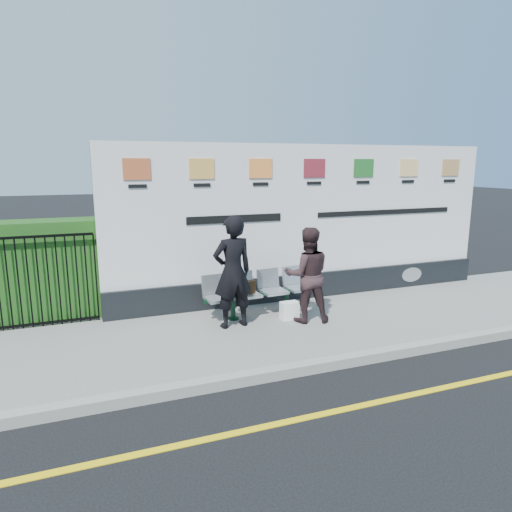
{
  "coord_description": "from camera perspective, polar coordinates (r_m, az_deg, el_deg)",
  "views": [
    {
      "loc": [
        -3.68,
        -4.08,
        2.77
      ],
      "look_at": [
        -1.04,
        2.85,
        1.25
      ],
      "focal_mm": 32.0,
      "sensor_mm": 36.0,
      "label": 1
    }
  ],
  "objects": [
    {
      "name": "woman_left",
      "position": [
        7.37,
        -2.94,
        -2.02
      ],
      "size": [
        0.72,
        0.52,
        1.84
      ],
      "primitive_type": "imported",
      "rotation": [
        0.0,
        0.0,
        3.26
      ],
      "color": "black",
      "rests_on": "pavement"
    },
    {
      "name": "kerb",
      "position": [
        6.83,
        14.13,
        -12.08
      ],
      "size": [
        14.0,
        0.18,
        0.14
      ],
      "primitive_type": "cube",
      "color": "gray",
      "rests_on": "ground"
    },
    {
      "name": "pavement",
      "position": [
        8.01,
        7.95,
        -8.31
      ],
      "size": [
        14.0,
        3.0,
        0.12
      ],
      "primitive_type": "cube",
      "color": "gray",
      "rests_on": "ground"
    },
    {
      "name": "carrier_bag_white",
      "position": [
        7.94,
        4.21,
        -6.8
      ],
      "size": [
        0.31,
        0.18,
        0.31
      ],
      "primitive_type": "cube",
      "color": "white",
      "rests_on": "pavement"
    },
    {
      "name": "billboard",
      "position": [
        9.07,
        6.87,
        2.93
      ],
      "size": [
        8.0,
        0.3,
        3.0
      ],
      "color": "black",
      "rests_on": "pavement"
    },
    {
      "name": "bench",
      "position": [
        8.1,
        0.54,
        -5.94
      ],
      "size": [
        2.03,
        0.67,
        0.43
      ],
      "primitive_type": null,
      "rotation": [
        0.0,
        0.0,
        0.07
      ],
      "color": "#B0B6B9",
      "rests_on": "pavement"
    },
    {
      "name": "woman_right",
      "position": [
        7.7,
        6.43,
        -2.36
      ],
      "size": [
        0.92,
        0.79,
        1.61
      ],
      "primitive_type": "imported",
      "rotation": [
        0.0,
        0.0,
        2.88
      ],
      "color": "#322023",
      "rests_on": "pavement"
    },
    {
      "name": "handbag_brown",
      "position": [
        7.9,
        -1.17,
        -3.93
      ],
      "size": [
        0.3,
        0.16,
        0.22
      ],
      "primitive_type": "cube",
      "rotation": [
        0.0,
        0.0,
        0.12
      ],
      "color": "black",
      "rests_on": "bench"
    },
    {
      "name": "railing",
      "position": [
        8.2,
        -26.53,
        -2.92
      ],
      "size": [
        2.05,
        0.06,
        1.54
      ],
      "primitive_type": null,
      "color": "black",
      "rests_on": "pavement"
    },
    {
      "name": "yellow_line",
      "position": [
        6.15,
        19.6,
        -15.86
      ],
      "size": [
        14.0,
        0.1,
        0.01
      ],
      "primitive_type": "cube",
      "color": "yellow",
      "rests_on": "ground"
    },
    {
      "name": "ground",
      "position": [
        6.15,
        19.6,
        -15.9
      ],
      "size": [
        80.0,
        80.0,
        0.0
      ],
      "primitive_type": "plane",
      "color": "black"
    },
    {
      "name": "hedge",
      "position": [
        8.62,
        -26.31,
        -1.7
      ],
      "size": [
        2.35,
        0.7,
        1.7
      ],
      "primitive_type": "cube",
      "color": "#205018",
      "rests_on": "pavement"
    }
  ]
}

